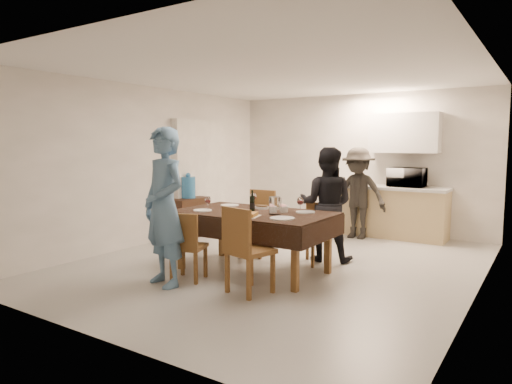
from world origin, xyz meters
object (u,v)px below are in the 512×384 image
(water_jug, at_px, (188,187))
(wine_bottle, at_px, (252,200))
(savoury_tart, at_px, (243,214))
(dining_table, at_px, (253,214))
(console, at_px, (189,217))
(water_pitcher, at_px, (275,206))
(microwave, at_px, (407,177))
(person_far, at_px, (326,204))
(person_near, at_px, (164,207))
(person_kitchen, at_px, (358,193))

(water_jug, xyz_separation_m, wine_bottle, (2.14, -1.18, 0.03))
(savoury_tart, bearing_deg, dining_table, 104.74)
(console, bearing_deg, water_pitcher, -26.70)
(water_jug, bearing_deg, dining_table, -29.27)
(microwave, relative_size, person_far, 0.38)
(console, relative_size, wine_bottle, 2.71)
(water_pitcher, distance_m, person_near, 1.35)
(wine_bottle, relative_size, person_kitchen, 0.18)
(microwave, bearing_deg, water_jug, 31.10)
(water_jug, bearing_deg, console, 0.00)
(water_jug, distance_m, person_far, 2.75)
(dining_table, distance_m, savoury_tart, 0.40)
(dining_table, relative_size, savoury_tart, 5.30)
(person_kitchen, bearing_deg, person_near, -103.56)
(water_jug, relative_size, person_kitchen, 0.24)
(console, xyz_separation_m, water_pitcher, (2.54, -1.28, 0.54))
(microwave, height_order, person_far, person_far)
(dining_table, bearing_deg, water_pitcher, -7.74)
(wine_bottle, xyz_separation_m, person_kitchen, (0.42, 2.71, -0.13))
(person_near, relative_size, person_far, 1.15)
(water_jug, distance_m, savoury_tart, 2.80)
(console, distance_m, savoury_tart, 2.84)
(water_jug, xyz_separation_m, person_far, (2.74, -0.18, -0.08))
(console, height_order, microwave, microwave)
(dining_table, xyz_separation_m, water_jug, (-2.19, 1.23, 0.14))
(water_pitcher, bearing_deg, savoury_tart, -127.15)
(water_pitcher, relative_size, microwave, 0.36)
(console, bearing_deg, person_far, -3.74)
(water_jug, height_order, savoury_tart, water_jug)
(person_near, bearing_deg, microwave, 83.90)
(water_pitcher, bearing_deg, wine_bottle, 165.96)
(water_jug, distance_m, water_pitcher, 2.85)
(person_near, bearing_deg, water_pitcher, 63.00)
(dining_table, distance_m, person_far, 1.19)
(console, height_order, person_far, person_far)
(savoury_tart, xyz_separation_m, microwave, (0.99, 3.59, 0.27))
(dining_table, bearing_deg, person_near, -117.25)
(water_pitcher, bearing_deg, water_jug, 153.30)
(water_jug, distance_m, person_kitchen, 2.99)
(person_near, bearing_deg, person_kitchen, 91.43)
(console, xyz_separation_m, wine_bottle, (2.14, -1.18, 0.57))
(person_far, xyz_separation_m, person_kitchen, (-0.18, 1.71, -0.01))
(dining_table, bearing_deg, wine_bottle, 135.39)
(water_jug, relative_size, water_pitcher, 1.72)
(person_near, relative_size, person_kitchen, 1.16)
(wine_bottle, distance_m, person_kitchen, 2.75)
(console, relative_size, person_near, 0.41)
(console, height_order, person_near, person_near)
(microwave, relative_size, person_kitchen, 0.38)
(dining_table, bearing_deg, person_far, 62.75)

